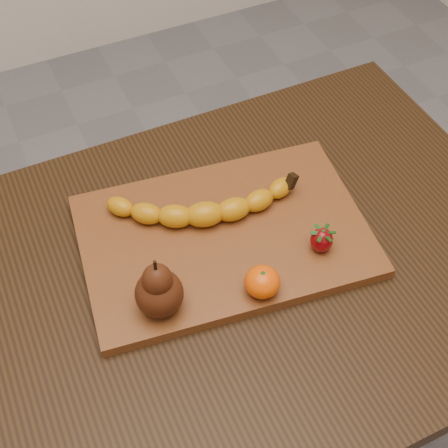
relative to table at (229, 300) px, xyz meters
name	(u,v)px	position (x,y,z in m)	size (l,w,h in m)	color
ground	(228,443)	(0.00, 0.00, -0.66)	(3.50, 3.50, 0.00)	slate
table	(229,300)	(0.00, 0.00, 0.00)	(1.00, 0.70, 0.76)	black
cutting_board	(224,236)	(0.01, 0.05, 0.11)	(0.45, 0.30, 0.02)	brown
banana	(205,214)	(-0.01, 0.08, 0.14)	(0.26, 0.07, 0.04)	#CC8509
pear	(158,286)	(-0.13, -0.04, 0.17)	(0.07, 0.07, 0.11)	#461D0B
mandarin	(262,282)	(0.02, -0.07, 0.14)	(0.05, 0.05, 0.04)	#FA5202
strawberry	(322,239)	(0.14, -0.04, 0.14)	(0.04, 0.04, 0.04)	maroon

